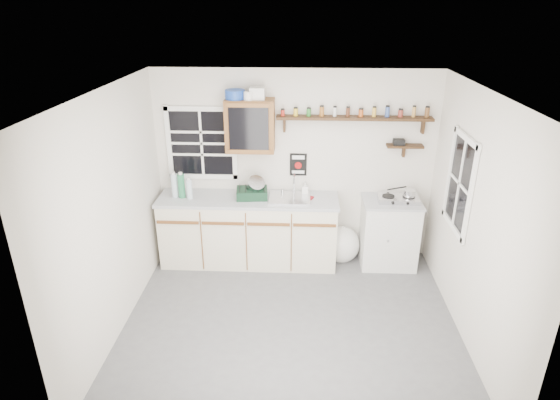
{
  "coord_description": "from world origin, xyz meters",
  "views": [
    {
      "loc": [
        0.08,
        -4.18,
        3.25
      ],
      "look_at": [
        -0.14,
        0.55,
        1.22
      ],
      "focal_mm": 30.0,
      "sensor_mm": 36.0,
      "label": 1
    }
  ],
  "objects_px": {
    "spice_shelf": "(355,117)",
    "hotplate": "(398,199)",
    "right_cabinet": "(389,232)",
    "upper_cabinet": "(250,126)",
    "main_cabinet": "(249,230)",
    "dish_rack": "(253,191)"
  },
  "relations": [
    {
      "from": "spice_shelf",
      "to": "hotplate",
      "type": "relative_size",
      "value": 3.67
    },
    {
      "from": "right_cabinet",
      "to": "hotplate",
      "type": "height_order",
      "value": "hotplate"
    },
    {
      "from": "upper_cabinet",
      "to": "main_cabinet",
      "type": "bearing_deg",
      "value": -103.68
    },
    {
      "from": "right_cabinet",
      "to": "spice_shelf",
      "type": "height_order",
      "value": "spice_shelf"
    },
    {
      "from": "main_cabinet",
      "to": "upper_cabinet",
      "type": "relative_size",
      "value": 3.55
    },
    {
      "from": "dish_rack",
      "to": "hotplate",
      "type": "distance_m",
      "value": 1.84
    },
    {
      "from": "main_cabinet",
      "to": "spice_shelf",
      "type": "distance_m",
      "value": 1.99
    },
    {
      "from": "main_cabinet",
      "to": "hotplate",
      "type": "height_order",
      "value": "hotplate"
    },
    {
      "from": "spice_shelf",
      "to": "right_cabinet",
      "type": "bearing_deg",
      "value": -20.14
    },
    {
      "from": "main_cabinet",
      "to": "upper_cabinet",
      "type": "height_order",
      "value": "upper_cabinet"
    },
    {
      "from": "spice_shelf",
      "to": "dish_rack",
      "type": "relative_size",
      "value": 4.57
    },
    {
      "from": "right_cabinet",
      "to": "hotplate",
      "type": "bearing_deg",
      "value": -15.6
    },
    {
      "from": "upper_cabinet",
      "to": "dish_rack",
      "type": "distance_m",
      "value": 0.82
    },
    {
      "from": "right_cabinet",
      "to": "hotplate",
      "type": "distance_m",
      "value": 0.49
    },
    {
      "from": "spice_shelf",
      "to": "dish_rack",
      "type": "height_order",
      "value": "spice_shelf"
    },
    {
      "from": "main_cabinet",
      "to": "upper_cabinet",
      "type": "xyz_separation_m",
      "value": [
        0.03,
        0.14,
        1.36
      ]
    },
    {
      "from": "hotplate",
      "to": "dish_rack",
      "type": "bearing_deg",
      "value": -177.88
    },
    {
      "from": "main_cabinet",
      "to": "spice_shelf",
      "type": "xyz_separation_m",
      "value": [
        1.32,
        0.21,
        1.47
      ]
    },
    {
      "from": "main_cabinet",
      "to": "right_cabinet",
      "type": "relative_size",
      "value": 2.54
    },
    {
      "from": "hotplate",
      "to": "main_cabinet",
      "type": "bearing_deg",
      "value": -177.42
    },
    {
      "from": "main_cabinet",
      "to": "dish_rack",
      "type": "bearing_deg",
      "value": 12.65
    },
    {
      "from": "main_cabinet",
      "to": "hotplate",
      "type": "relative_size",
      "value": 4.44
    }
  ]
}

